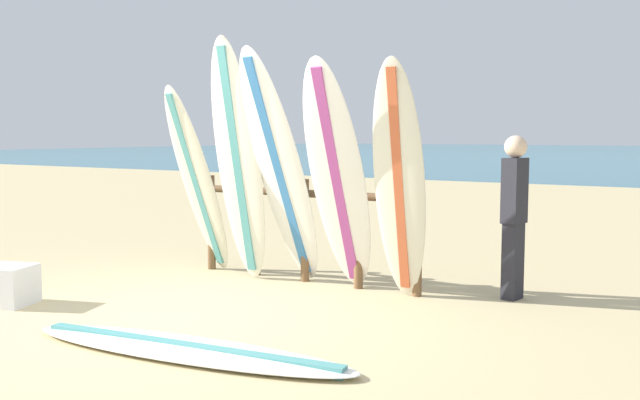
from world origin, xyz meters
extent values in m
plane|color=#CCB784|center=(0.00, 0.00, 0.00)|extent=(120.00, 120.00, 0.00)
cylinder|color=brown|center=(-1.16, 2.05, 0.54)|extent=(0.09, 0.09, 1.08)
cylinder|color=brown|center=(-0.52, 2.05, 0.54)|extent=(0.09, 0.09, 1.08)
cylinder|color=brown|center=(0.12, 2.05, 0.54)|extent=(0.09, 0.09, 1.08)
cylinder|color=brown|center=(0.77, 2.05, 0.54)|extent=(0.09, 0.09, 1.08)
cylinder|color=brown|center=(1.41, 2.05, 0.54)|extent=(0.09, 0.09, 1.08)
cylinder|color=brown|center=(0.12, 2.05, 0.93)|extent=(2.68, 0.08, 0.08)
ellipsoid|color=silver|center=(-1.07, 1.72, 1.04)|extent=(0.53, 0.89, 2.07)
cube|color=teal|center=(-1.07, 1.72, 1.04)|extent=(0.15, 0.81, 1.91)
ellipsoid|color=white|center=(-0.42, 1.63, 1.27)|extent=(0.56, 0.64, 2.53)
cube|color=teal|center=(-0.42, 1.63, 1.27)|extent=(0.12, 0.59, 2.33)
ellipsoid|color=white|center=(0.10, 1.66, 1.19)|extent=(0.61, 1.11, 2.38)
cube|color=#3372B2|center=(0.10, 1.66, 1.19)|extent=(0.15, 1.01, 2.20)
ellipsoid|color=white|center=(0.75, 1.68, 1.13)|extent=(0.65, 1.04, 2.25)
cube|color=#A53F8C|center=(0.75, 1.68, 1.13)|extent=(0.18, 0.93, 2.08)
ellipsoid|color=silver|center=(1.35, 1.77, 1.12)|extent=(0.56, 0.66, 2.24)
cube|color=#CC5933|center=(1.35, 1.77, 1.12)|extent=(0.16, 0.58, 2.06)
ellipsoid|color=white|center=(0.76, -0.46, 0.04)|extent=(2.71, 0.90, 0.07)
cube|color=teal|center=(0.76, -0.46, 0.04)|extent=(2.44, 0.42, 0.08)
cube|color=#26262D|center=(2.22, 2.42, 0.36)|extent=(0.17, 0.22, 0.72)
cube|color=#26262D|center=(2.22, 2.42, 1.03)|extent=(0.20, 0.27, 0.61)
sphere|color=beige|center=(2.22, 2.42, 1.44)|extent=(0.21, 0.21, 0.21)
camera|label=1|loc=(4.14, -4.05, 1.55)|focal=39.39mm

